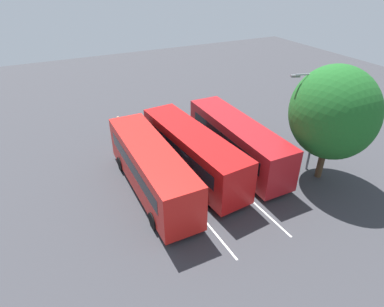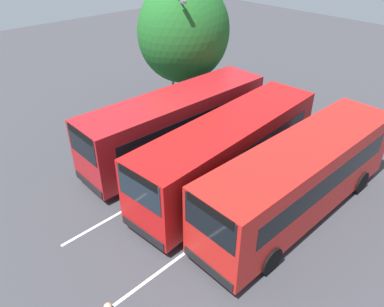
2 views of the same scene
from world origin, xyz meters
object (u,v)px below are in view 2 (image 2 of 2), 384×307
Objects in this scene: street_lamp at (173,48)px; depot_tree at (184,32)px; bus_center_left at (229,151)px; bus_center_right at (300,177)px; bus_far_left at (177,123)px.

depot_tree is at bearing 126.90° from street_lamp.
depot_tree is at bearing -124.05° from bus_center_left.
bus_center_right is 11.93m from depot_tree.
street_lamp is at bearing 15.48° from depot_tree.
bus_far_left is 0.98× the size of bus_center_left.
bus_center_right is 1.32× the size of depot_tree.
depot_tree is (-3.64, -10.96, 3.00)m from bus_center_right.
bus_far_left is at bearing -85.43° from bus_center_right.
bus_center_left is at bearing -1.63° from street_lamp.
bus_center_left is 1.47× the size of street_lamp.
depot_tree is (-4.27, -7.74, 3.00)m from bus_center_left.
bus_center_right is (-0.64, 3.22, 0.00)m from bus_center_left.
depot_tree is (-4.22, -4.16, 3.00)m from bus_far_left.
bus_far_left is 5.46m from street_lamp.
bus_center_left and bus_center_right have the same top height.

